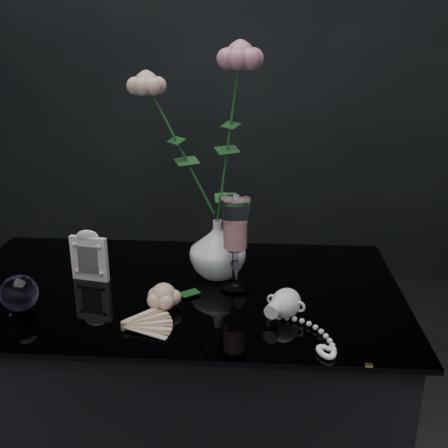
# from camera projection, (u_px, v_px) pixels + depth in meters

# --- Properties ---
(table) EXTENTS (1.05, 0.58, 0.76)m
(table) POSITION_uv_depth(u_px,v_px,m) (180.00, 419.00, 1.36)
(table) COLOR black
(table) RESTS_ON ground
(vase) EXTENTS (0.17, 0.17, 0.14)m
(vase) POSITION_uv_depth(u_px,v_px,m) (218.00, 248.00, 1.27)
(vase) COLOR white
(vase) RESTS_ON table
(wine_glass) EXTENTS (0.07, 0.07, 0.22)m
(wine_glass) POSITION_uv_depth(u_px,v_px,m) (235.00, 245.00, 1.19)
(wine_glass) COLOR white
(wine_glass) RESTS_ON table
(picture_frame) EXTENTS (0.11, 0.09, 0.13)m
(picture_frame) POSITION_uv_depth(u_px,v_px,m) (89.00, 255.00, 1.25)
(picture_frame) COLOR white
(picture_frame) RESTS_ON table
(paperweight) EXTENTS (0.10, 0.10, 0.08)m
(paperweight) POSITION_uv_depth(u_px,v_px,m) (19.00, 293.00, 1.12)
(paperweight) COLOR #AD7DCB
(paperweight) RESTS_ON table
(paper_fan) EXTENTS (0.21, 0.17, 0.02)m
(paper_fan) POSITION_uv_depth(u_px,v_px,m) (124.00, 325.00, 1.05)
(paper_fan) COLOR beige
(paper_fan) RESTS_ON table
(loose_rose) EXTENTS (0.14, 0.18, 0.06)m
(loose_rose) POSITION_uv_depth(u_px,v_px,m) (163.00, 296.00, 1.13)
(loose_rose) COLOR #EBB298
(loose_rose) RESTS_ON table
(pearl_jar) EXTENTS (0.29, 0.29, 0.06)m
(pearl_jar) POSITION_uv_depth(u_px,v_px,m) (286.00, 302.00, 1.10)
(pearl_jar) COLOR white
(pearl_jar) RESTS_ON table
(roses) EXTENTS (0.28, 0.11, 0.46)m
(roses) POSITION_uv_depth(u_px,v_px,m) (203.00, 132.00, 1.18)
(roses) COLOR beige
(roses) RESTS_ON vase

